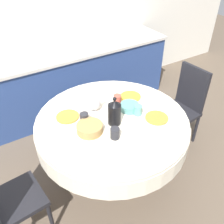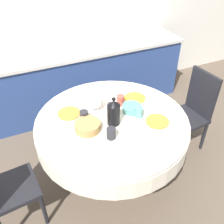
# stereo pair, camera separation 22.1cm
# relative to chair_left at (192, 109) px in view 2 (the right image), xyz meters

# --- Properties ---
(ground_plane) EXTENTS (12.00, 12.00, 0.00)m
(ground_plane) POSITION_rel_chair_left_xyz_m (-1.05, -0.09, -0.51)
(ground_plane) COLOR brown
(wall_back) EXTENTS (7.00, 0.05, 2.60)m
(wall_back) POSITION_rel_chair_left_xyz_m (-1.05, 1.65, 0.79)
(wall_back) COLOR silver
(wall_back) RESTS_ON ground_plane
(kitchen_counter) EXTENTS (3.24, 0.64, 0.90)m
(kitchen_counter) POSITION_rel_chair_left_xyz_m (-1.05, 1.32, -0.07)
(kitchen_counter) COLOR #2D4784
(kitchen_counter) RESTS_ON ground_plane
(dining_table) EXTENTS (1.40, 1.40, 0.78)m
(dining_table) POSITION_rel_chair_left_xyz_m (-1.05, -0.09, 0.14)
(dining_table) COLOR tan
(dining_table) RESTS_ON ground_plane
(chair_left) EXTENTS (0.43, 0.43, 0.95)m
(chair_left) POSITION_rel_chair_left_xyz_m (0.00, 0.00, 0.00)
(chair_left) COLOR black
(chair_left) RESTS_ON ground_plane
(plate_near_left) EXTENTS (0.21, 0.21, 0.01)m
(plate_near_left) POSITION_rel_chair_left_xyz_m (-1.34, -0.37, 0.27)
(plate_near_left) COLOR white
(plate_near_left) RESTS_ON dining_table
(cup_near_left) EXTENTS (0.08, 0.08, 0.10)m
(cup_near_left) POSITION_rel_chair_left_xyz_m (-1.16, -0.31, 0.31)
(cup_near_left) COLOR #28282D
(cup_near_left) RESTS_ON dining_table
(plate_near_right) EXTENTS (0.21, 0.21, 0.01)m
(plate_near_right) POSITION_rel_chair_left_xyz_m (-0.69, -0.29, 0.27)
(plate_near_right) COLOR orange
(plate_near_right) RESTS_ON dining_table
(cup_near_right) EXTENTS (0.08, 0.08, 0.10)m
(cup_near_right) POSITION_rel_chair_left_xyz_m (-0.81, -0.15, 0.31)
(cup_near_right) COLOR #5BA39E
(cup_near_right) RESTS_ON dining_table
(plate_far_left) EXTENTS (0.21, 0.21, 0.01)m
(plate_far_left) POSITION_rel_chair_left_xyz_m (-1.38, 0.15, 0.27)
(plate_far_left) COLOR orange
(plate_far_left) RESTS_ON dining_table
(cup_far_left) EXTENTS (0.08, 0.08, 0.10)m
(cup_far_left) POSITION_rel_chair_left_xyz_m (-1.28, 0.00, 0.31)
(cup_far_left) COLOR #28282D
(cup_far_left) RESTS_ON dining_table
(plate_far_right) EXTENTS (0.21, 0.21, 0.01)m
(plate_far_right) POSITION_rel_chair_left_xyz_m (-0.69, 0.12, 0.27)
(plate_far_right) COLOR yellow
(plate_far_right) RESTS_ON dining_table
(cup_far_right) EXTENTS (0.08, 0.08, 0.10)m
(cup_far_right) POSITION_rel_chair_left_xyz_m (-0.87, 0.09, 0.31)
(cup_far_right) COLOR #CC4C3D
(cup_far_right) RESTS_ON dining_table
(coffee_carafe) EXTENTS (0.12, 0.12, 0.27)m
(coffee_carafe) POSITION_rel_chair_left_xyz_m (-1.06, -0.14, 0.38)
(coffee_carafe) COLOR black
(coffee_carafe) RESTS_ON dining_table
(teapot) EXTENTS (0.19, 0.14, 0.18)m
(teapot) POSITION_rel_chair_left_xyz_m (-1.12, 0.12, 0.34)
(teapot) COLOR white
(teapot) RESTS_ON dining_table
(bread_basket) EXTENTS (0.22, 0.22, 0.07)m
(bread_basket) POSITION_rel_chair_left_xyz_m (-1.30, -0.13, 0.30)
(bread_basket) COLOR #AD844C
(bread_basket) RESTS_ON dining_table
(fruit_bowl) EXTENTS (0.18, 0.18, 0.06)m
(fruit_bowl) POSITION_rel_chair_left_xyz_m (-0.83, -0.05, 0.30)
(fruit_bowl) COLOR #569993
(fruit_bowl) RESTS_ON dining_table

